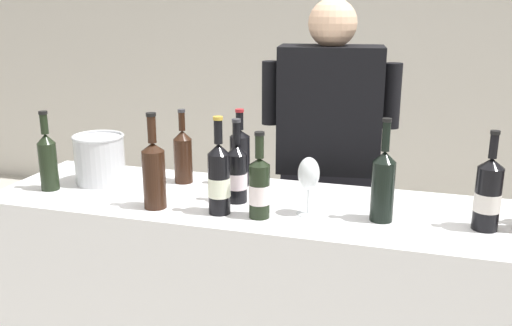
{
  "coord_description": "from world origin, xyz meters",
  "views": [
    {
      "loc": [
        0.47,
        -1.91,
        1.65
      ],
      "look_at": [
        -0.09,
        0.0,
        1.09
      ],
      "focal_mm": 39.33,
      "sensor_mm": 36.0,
      "label": 1
    }
  ],
  "objects_px": {
    "wine_bottle_3": "(237,173)",
    "wine_bottle_0": "(183,155)",
    "wine_bottle_1": "(488,194)",
    "wine_bottle_2": "(219,178)",
    "wine_bottle_4": "(48,159)",
    "wine_bottle_5": "(259,187)",
    "wine_bottle_6": "(240,156)",
    "wine_bottle_10": "(383,184)",
    "person_server": "(327,189)",
    "ice_bucket": "(100,158)",
    "wine_bottle_7": "(154,173)",
    "wine_glass": "(309,176)"
  },
  "relations": [
    {
      "from": "wine_bottle_2",
      "to": "wine_bottle_4",
      "type": "distance_m",
      "value": 0.74
    },
    {
      "from": "wine_bottle_0",
      "to": "wine_bottle_1",
      "type": "distance_m",
      "value": 1.17
    },
    {
      "from": "wine_bottle_0",
      "to": "wine_bottle_5",
      "type": "xyz_separation_m",
      "value": [
        0.41,
        -0.3,
        -0.01
      ]
    },
    {
      "from": "wine_bottle_5",
      "to": "ice_bucket",
      "type": "bearing_deg",
      "value": 165.2
    },
    {
      "from": "wine_bottle_6",
      "to": "person_server",
      "type": "bearing_deg",
      "value": 53.22
    },
    {
      "from": "wine_bottle_0",
      "to": "wine_bottle_7",
      "type": "height_order",
      "value": "wine_bottle_7"
    },
    {
      "from": "wine_bottle_7",
      "to": "wine_bottle_4",
      "type": "bearing_deg",
      "value": 171.99
    },
    {
      "from": "wine_bottle_0",
      "to": "wine_bottle_1",
      "type": "xyz_separation_m",
      "value": [
        1.16,
        -0.19,
        0.0
      ]
    },
    {
      "from": "person_server",
      "to": "wine_bottle_3",
      "type": "bearing_deg",
      "value": -112.48
    },
    {
      "from": "wine_bottle_5",
      "to": "wine_bottle_10",
      "type": "distance_m",
      "value": 0.42
    },
    {
      "from": "person_server",
      "to": "wine_bottle_6",
      "type": "bearing_deg",
      "value": -126.78
    },
    {
      "from": "wine_bottle_0",
      "to": "wine_bottle_6",
      "type": "distance_m",
      "value": 0.24
    },
    {
      "from": "wine_bottle_7",
      "to": "person_server",
      "type": "height_order",
      "value": "person_server"
    },
    {
      "from": "ice_bucket",
      "to": "wine_bottle_2",
      "type": "bearing_deg",
      "value": -18.33
    },
    {
      "from": "wine_bottle_1",
      "to": "person_server",
      "type": "distance_m",
      "value": 0.91
    },
    {
      "from": "wine_bottle_7",
      "to": "wine_bottle_10",
      "type": "xyz_separation_m",
      "value": [
        0.8,
        0.1,
        -0.0
      ]
    },
    {
      "from": "wine_bottle_3",
      "to": "wine_glass",
      "type": "bearing_deg",
      "value": -11.45
    },
    {
      "from": "wine_bottle_2",
      "to": "wine_bottle_7",
      "type": "distance_m",
      "value": 0.24
    },
    {
      "from": "wine_bottle_5",
      "to": "wine_bottle_2",
      "type": "bearing_deg",
      "value": -179.54
    },
    {
      "from": "wine_bottle_2",
      "to": "person_server",
      "type": "distance_m",
      "value": 0.81
    },
    {
      "from": "wine_bottle_2",
      "to": "wine_bottle_3",
      "type": "distance_m",
      "value": 0.14
    },
    {
      "from": "wine_bottle_1",
      "to": "wine_bottle_2",
      "type": "distance_m",
      "value": 0.9
    },
    {
      "from": "wine_bottle_1",
      "to": "wine_bottle_6",
      "type": "distance_m",
      "value": 0.95
    },
    {
      "from": "wine_bottle_2",
      "to": "wine_bottle_1",
      "type": "bearing_deg",
      "value": 6.82
    },
    {
      "from": "wine_bottle_10",
      "to": "wine_glass",
      "type": "bearing_deg",
      "value": -176.61
    },
    {
      "from": "wine_bottle_3",
      "to": "ice_bucket",
      "type": "height_order",
      "value": "wine_bottle_3"
    },
    {
      "from": "wine_bottle_6",
      "to": "person_server",
      "type": "xyz_separation_m",
      "value": [
        0.3,
        0.4,
        -0.24
      ]
    },
    {
      "from": "wine_bottle_1",
      "to": "wine_bottle_10",
      "type": "height_order",
      "value": "wine_bottle_10"
    },
    {
      "from": "wine_bottle_4",
      "to": "wine_bottle_1",
      "type": "bearing_deg",
      "value": 1.72
    },
    {
      "from": "wine_bottle_10",
      "to": "wine_glass",
      "type": "xyz_separation_m",
      "value": [
        -0.25,
        -0.01,
        0.01
      ]
    },
    {
      "from": "wine_bottle_2",
      "to": "ice_bucket",
      "type": "height_order",
      "value": "wine_bottle_2"
    },
    {
      "from": "wine_bottle_4",
      "to": "wine_bottle_10",
      "type": "relative_size",
      "value": 0.89
    },
    {
      "from": "wine_bottle_3",
      "to": "wine_bottle_5",
      "type": "xyz_separation_m",
      "value": [
        0.12,
        -0.13,
        -0.0
      ]
    },
    {
      "from": "ice_bucket",
      "to": "person_server",
      "type": "xyz_separation_m",
      "value": [
        0.86,
        0.53,
        -0.22
      ]
    },
    {
      "from": "wine_bottle_3",
      "to": "person_server",
      "type": "distance_m",
      "value": 0.68
    },
    {
      "from": "wine_bottle_3",
      "to": "wine_bottle_10",
      "type": "relative_size",
      "value": 0.89
    },
    {
      "from": "ice_bucket",
      "to": "person_server",
      "type": "distance_m",
      "value": 1.04
    },
    {
      "from": "wine_bottle_3",
      "to": "wine_bottle_0",
      "type": "bearing_deg",
      "value": 150.32
    },
    {
      "from": "wine_bottle_6",
      "to": "wine_glass",
      "type": "bearing_deg",
      "value": -37.22
    },
    {
      "from": "wine_bottle_5",
      "to": "wine_bottle_10",
      "type": "height_order",
      "value": "wine_bottle_10"
    },
    {
      "from": "wine_bottle_4",
      "to": "wine_bottle_5",
      "type": "bearing_deg",
      "value": -3.62
    },
    {
      "from": "wine_bottle_1",
      "to": "wine_bottle_4",
      "type": "relative_size",
      "value": 1.05
    },
    {
      "from": "wine_bottle_0",
      "to": "wine_bottle_10",
      "type": "xyz_separation_m",
      "value": [
        0.82,
        -0.21,
        0.01
      ]
    },
    {
      "from": "wine_bottle_6",
      "to": "wine_bottle_10",
      "type": "height_order",
      "value": "wine_bottle_10"
    },
    {
      "from": "wine_bottle_6",
      "to": "ice_bucket",
      "type": "distance_m",
      "value": 0.58
    },
    {
      "from": "wine_bottle_10",
      "to": "person_server",
      "type": "bearing_deg",
      "value": 114.4
    },
    {
      "from": "wine_bottle_0",
      "to": "wine_bottle_2",
      "type": "xyz_separation_m",
      "value": [
        0.27,
        -0.3,
        0.01
      ]
    },
    {
      "from": "wine_bottle_6",
      "to": "ice_bucket",
      "type": "bearing_deg",
      "value": -166.93
    },
    {
      "from": "wine_bottle_5",
      "to": "wine_bottle_6",
      "type": "xyz_separation_m",
      "value": [
        -0.18,
        0.33,
        0.01
      ]
    },
    {
      "from": "wine_bottle_4",
      "to": "wine_glass",
      "type": "distance_m",
      "value": 1.04
    }
  ]
}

